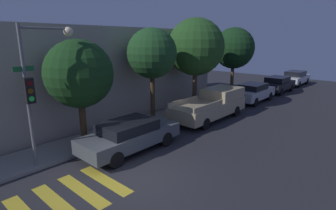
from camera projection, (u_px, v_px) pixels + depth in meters
ground_plane at (137, 180)px, 9.18m from camera, size 60.00×60.00×0.00m
sidewalk at (74, 146)px, 11.93m from camera, size 26.00×2.15×0.14m
building_row at (28, 78)px, 14.18m from camera, size 26.00×6.00×5.47m
crosswalk at (42, 209)px, 7.57m from camera, size 4.81×2.60×0.00m
traffic_light_pole at (38, 77)px, 9.38m from camera, size 2.30×0.56×5.31m
sedan_near_corner at (130, 135)px, 11.42m from camera, size 4.59×1.88×1.37m
pickup_truck at (212, 104)px, 16.17m from camera, size 5.57×2.04×1.75m
sedan_middle at (253, 92)px, 20.45m from camera, size 4.39×1.78×1.43m
sedan_far_end at (277, 84)px, 24.19m from camera, size 4.48×1.85×1.44m
sedan_tail_of_row at (295, 78)px, 27.97m from camera, size 4.61×1.82×1.50m
tree_near_corner at (79, 74)px, 11.26m from camera, size 2.95×2.95×4.81m
tree_midblock at (152, 54)px, 14.28m from camera, size 2.75×2.75×5.41m
tree_far_end at (196, 47)px, 17.14m from camera, size 3.74×3.74×6.15m
tree_behind_truck at (234, 48)px, 20.92m from camera, size 3.25×3.25×5.71m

